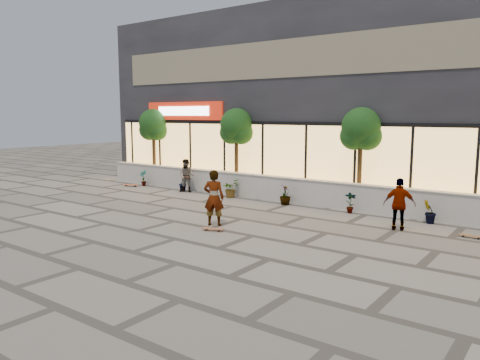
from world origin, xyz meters
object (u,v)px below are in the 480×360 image
Objects in this scene: skater_left at (187,176)px; skateboard_center at (213,229)px; skateboard_right_near at (471,236)px; tree_west at (153,127)px; skater_center at (214,198)px; tree_midwest at (236,128)px; skateboard_left at (131,185)px; tree_mideast at (361,131)px; skater_right_near at (400,204)px.

skater_left is 7.52m from skateboard_center.
tree_west is at bearing 174.39° from skateboard_right_near.
tree_west is at bearing -60.28° from skater_center.
skater_center is 2.66× the size of skateboard_right_near.
skater_center is at bearing -59.73° from tree_midwest.
tree_midwest is 11.16m from skateboard_right_near.
skateboard_right_near is at bearing 177.12° from skater_center.
skateboard_left is at bearing -179.39° from skateboard_right_near.
tree_mideast reaches higher than skateboard_left.
skater_left is at bearing -169.90° from tree_mideast.
tree_west reaches higher than skateboard_right_near.
skateboard_center is 0.86× the size of skateboard_left.
skateboard_center is (-4.68, -3.58, -0.76)m from skater_right_near.
tree_mideast is 6.63m from skater_center.
tree_west is 4.66× the size of skateboard_left.
tree_midwest is 2.12× the size of skater_center.
skateboard_center is at bearing 98.77° from skater_center.
skateboard_right_near is at bearing -24.01° from skateboard_left.
skateboard_center is (9.28, -6.32, -2.92)m from tree_west.
tree_midwest is at bearing -3.57° from skateboard_left.
skateboard_right_near is at bearing -13.01° from tree_midwest.
skater_left is at bearing 178.27° from skateboard_right_near.
tree_west is at bearing 180.00° from tree_midwest.
skater_left is 2.25× the size of skateboard_right_near.
skater_right_near is at bearing -11.12° from tree_west.
skater_center is 2.56× the size of skateboard_center.
tree_midwest is 4.66× the size of skateboard_left.
skateboard_right_near is at bearing -28.34° from tree_mideast.
tree_midwest is 7.92m from skateboard_center.
skateboard_center is (0.45, -0.62, -0.86)m from skater_center.
skateboard_left is 1.21× the size of skateboard_right_near.
tree_midwest is at bearing 0.00° from tree_west.
skater_left is 0.94× the size of skater_right_near.
tree_west is 1.00× the size of tree_midwest.
tree_mideast reaches higher than skater_right_near.
tree_west reaches higher than skater_left.
skater_left is at bearing -21.03° from tree_west.
tree_mideast is at bearing -12.84° from skateboard_left.
skater_right_near is at bearing -168.19° from skateboard_right_near.
tree_midwest is 2.50× the size of skater_left.
skateboard_center is at bearing 21.84° from skater_right_near.
skater_center is 1.15m from skateboard_center.
skateboard_center is at bearing -109.34° from tree_mideast.
skater_center is at bearing -115.12° from tree_mideast.
skater_left is 3.63m from skateboard_left.
skater_center reaches higher than skateboard_right_near.
skateboard_right_near is (10.50, -2.43, -2.92)m from tree_midwest.
skater_right_near is at bearing -48.14° from tree_mideast.
tree_west is 16.44m from skateboard_right_near.
skateboard_center is at bearing -59.11° from tree_midwest.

